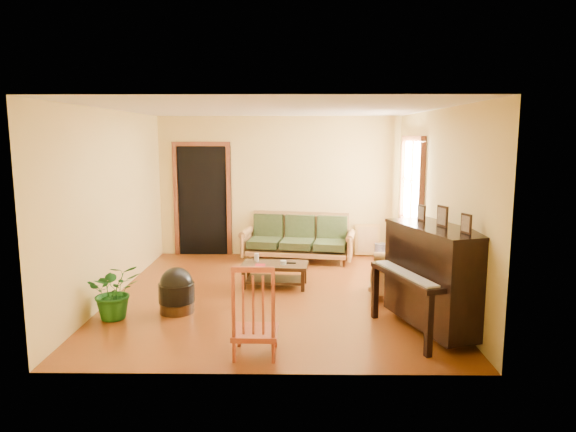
{
  "coord_description": "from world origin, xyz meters",
  "views": [
    {
      "loc": [
        0.29,
        -7.08,
        2.25
      ],
      "look_at": [
        0.19,
        0.2,
        1.1
      ],
      "focal_mm": 32.0,
      "sensor_mm": 36.0,
      "label": 1
    }
  ],
  "objects_px": {
    "ceramic_crock": "(380,250)",
    "potted_plant": "(115,291)",
    "footstool": "(177,296)",
    "armchair": "(394,268)",
    "red_chair": "(255,309)",
    "sofa": "(298,238)",
    "coffee_table": "(275,275)",
    "piano": "(436,280)"
  },
  "relations": [
    {
      "from": "sofa",
      "to": "red_chair",
      "type": "distance_m",
      "value": 4.08
    },
    {
      "from": "armchair",
      "to": "red_chair",
      "type": "distance_m",
      "value": 2.71
    },
    {
      "from": "red_chair",
      "to": "potted_plant",
      "type": "height_order",
      "value": "red_chair"
    },
    {
      "from": "ceramic_crock",
      "to": "sofa",
      "type": "bearing_deg",
      "value": -168.45
    },
    {
      "from": "footstool",
      "to": "ceramic_crock",
      "type": "distance_m",
      "value": 4.38
    },
    {
      "from": "footstool",
      "to": "coffee_table",
      "type": "bearing_deg",
      "value": 43.47
    },
    {
      "from": "ceramic_crock",
      "to": "red_chair",
      "type": "bearing_deg",
      "value": -114.66
    },
    {
      "from": "armchair",
      "to": "footstool",
      "type": "distance_m",
      "value": 3.01
    },
    {
      "from": "footstool",
      "to": "potted_plant",
      "type": "bearing_deg",
      "value": -162.17
    },
    {
      "from": "footstool",
      "to": "armchair",
      "type": "bearing_deg",
      "value": 14.29
    },
    {
      "from": "sofa",
      "to": "armchair",
      "type": "height_order",
      "value": "sofa"
    },
    {
      "from": "red_chair",
      "to": "piano",
      "type": "bearing_deg",
      "value": 19.58
    },
    {
      "from": "sofa",
      "to": "coffee_table",
      "type": "bearing_deg",
      "value": -92.69
    },
    {
      "from": "red_chair",
      "to": "ceramic_crock",
      "type": "xyz_separation_m",
      "value": [
        2.0,
        4.37,
        -0.36
      ]
    },
    {
      "from": "ceramic_crock",
      "to": "potted_plant",
      "type": "relative_size",
      "value": 0.37
    },
    {
      "from": "footstool",
      "to": "potted_plant",
      "type": "height_order",
      "value": "potted_plant"
    },
    {
      "from": "piano",
      "to": "armchair",
      "type": "bearing_deg",
      "value": 81.07
    },
    {
      "from": "armchair",
      "to": "piano",
      "type": "height_order",
      "value": "piano"
    },
    {
      "from": "footstool",
      "to": "ceramic_crock",
      "type": "xyz_separation_m",
      "value": [
        3.11,
        3.09,
        -0.09
      ]
    },
    {
      "from": "red_chair",
      "to": "potted_plant",
      "type": "relative_size",
      "value": 1.41
    },
    {
      "from": "coffee_table",
      "to": "piano",
      "type": "height_order",
      "value": "piano"
    },
    {
      "from": "ceramic_crock",
      "to": "potted_plant",
      "type": "distance_m",
      "value": 5.07
    },
    {
      "from": "footstool",
      "to": "red_chair",
      "type": "bearing_deg",
      "value": -49.11
    },
    {
      "from": "piano",
      "to": "potted_plant",
      "type": "distance_m",
      "value": 3.87
    },
    {
      "from": "armchair",
      "to": "ceramic_crock",
      "type": "height_order",
      "value": "armchair"
    },
    {
      "from": "sofa",
      "to": "armchair",
      "type": "distance_m",
      "value": 2.44
    },
    {
      "from": "red_chair",
      "to": "ceramic_crock",
      "type": "bearing_deg",
      "value": 66.36
    },
    {
      "from": "potted_plant",
      "to": "red_chair",
      "type": "bearing_deg",
      "value": -29.94
    },
    {
      "from": "sofa",
      "to": "coffee_table",
      "type": "relative_size",
      "value": 2.02
    },
    {
      "from": "piano",
      "to": "potted_plant",
      "type": "xyz_separation_m",
      "value": [
        -3.84,
        0.37,
        -0.27
      ]
    },
    {
      "from": "footstool",
      "to": "red_chair",
      "type": "height_order",
      "value": "red_chair"
    },
    {
      "from": "armchair",
      "to": "ceramic_crock",
      "type": "distance_m",
      "value": 2.37
    },
    {
      "from": "armchair",
      "to": "potted_plant",
      "type": "distance_m",
      "value": 3.75
    },
    {
      "from": "sofa",
      "to": "armchair",
      "type": "xyz_separation_m",
      "value": [
        1.35,
        -2.03,
        -0.03
      ]
    },
    {
      "from": "armchair",
      "to": "piano",
      "type": "relative_size",
      "value": 0.57
    },
    {
      "from": "footstool",
      "to": "potted_plant",
      "type": "distance_m",
      "value": 0.76
    },
    {
      "from": "coffee_table",
      "to": "armchair",
      "type": "height_order",
      "value": "armchair"
    },
    {
      "from": "piano",
      "to": "footstool",
      "type": "height_order",
      "value": "piano"
    },
    {
      "from": "piano",
      "to": "red_chair",
      "type": "relative_size",
      "value": 1.42
    },
    {
      "from": "sofa",
      "to": "piano",
      "type": "bearing_deg",
      "value": -55.65
    },
    {
      "from": "red_chair",
      "to": "sofa",
      "type": "bearing_deg",
      "value": 84.57
    },
    {
      "from": "coffee_table",
      "to": "footstool",
      "type": "xyz_separation_m",
      "value": [
        -1.21,
        -1.15,
        0.04
      ]
    }
  ]
}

